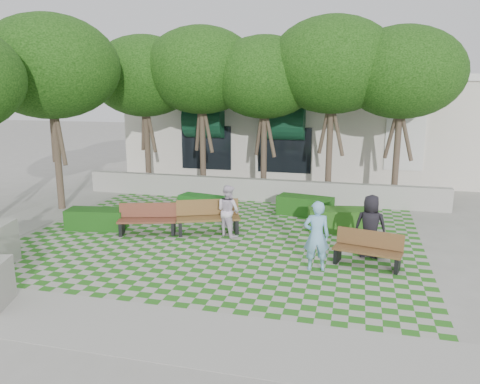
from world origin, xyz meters
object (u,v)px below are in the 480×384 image
(hedge_midleft, at_px, (203,204))
(bench_east, at_px, (368,250))
(person_dark, at_px, (370,226))
(person_blue, at_px, (316,236))
(hedge_west, at_px, (97,219))
(hedge_midright, at_px, (305,206))
(person_white, at_px, (228,211))
(bench_west, at_px, (148,220))
(bench_mid, at_px, (208,218))
(hedge_east, at_px, (342,220))

(hedge_midleft, bearing_deg, bench_east, -34.75)
(hedge_midleft, xyz_separation_m, person_dark, (6.01, -3.44, 0.57))
(person_blue, bearing_deg, hedge_west, -25.29)
(bench_east, xyz_separation_m, hedge_midright, (-2.17, 4.59, -0.09))
(hedge_midright, relative_size, person_dark, 1.13)
(person_blue, xyz_separation_m, person_white, (-2.94, 2.17, -0.10))
(bench_west, xyz_separation_m, person_white, (2.54, 0.45, 0.35))
(bench_east, height_order, hedge_midright, bench_east)
(bench_east, xyz_separation_m, person_dark, (0.05, 0.70, 0.44))
(hedge_midleft, height_order, hedge_west, hedge_west)
(bench_east, distance_m, bench_west, 6.86)
(bench_east, height_order, person_blue, person_blue)
(hedge_west, distance_m, person_white, 4.45)
(hedge_midleft, relative_size, hedge_west, 0.92)
(bench_mid, xyz_separation_m, hedge_west, (-3.70, -0.51, -0.17))
(bench_east, height_order, bench_mid, bench_mid)
(person_blue, bearing_deg, bench_west, -29.10)
(hedge_west, bearing_deg, person_white, 5.14)
(bench_mid, xyz_separation_m, hedge_midleft, (-1.03, 2.46, -0.20))
(person_white, bearing_deg, bench_east, -170.12)
(hedge_east, distance_m, hedge_west, 8.04)
(hedge_midleft, distance_m, hedge_west, 3.99)
(bench_mid, height_order, hedge_east, bench_mid)
(person_blue, relative_size, person_dark, 1.04)
(bench_east, relative_size, person_white, 1.12)
(hedge_midright, bearing_deg, bench_mid, -133.58)
(person_dark, bearing_deg, bench_west, 0.04)
(hedge_midleft, height_order, person_blue, person_blue)
(bench_east, bearing_deg, bench_west, -176.77)
(bench_mid, relative_size, person_dark, 1.20)
(hedge_midleft, height_order, person_white, person_white)
(bench_west, distance_m, hedge_west, 1.87)
(bench_west, distance_m, hedge_midleft, 3.14)
(bench_mid, bearing_deg, person_dark, -33.52)
(bench_east, xyz_separation_m, bench_mid, (-4.94, 1.68, 0.07))
(bench_west, height_order, person_blue, person_blue)
(person_blue, xyz_separation_m, person_dark, (1.34, 1.31, -0.03))
(hedge_midleft, relative_size, person_dark, 1.00)
(bench_mid, distance_m, person_dark, 5.09)
(hedge_east, distance_m, person_dark, 2.45)
(person_white, bearing_deg, person_blue, 173.69)
(hedge_midright, bearing_deg, person_blue, -80.40)
(hedge_midleft, bearing_deg, person_blue, -45.45)
(hedge_midleft, bearing_deg, person_white, -56.01)
(hedge_west, relative_size, person_blue, 1.05)
(bench_west, height_order, hedge_east, bench_west)
(hedge_east, xyz_separation_m, person_dark, (0.84, -2.24, 0.50))
(bench_east, bearing_deg, person_dark, 98.66)
(bench_mid, height_order, bench_west, bench_mid)
(bench_mid, height_order, hedge_midleft, bench_mid)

